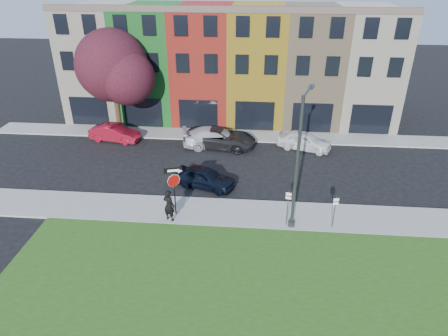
# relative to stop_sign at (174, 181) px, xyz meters

# --- Properties ---
(ground) EXTENTS (120.00, 120.00, 0.00)m
(ground) POSITION_rel_stop_sign_xyz_m (4.44, -2.55, -2.35)
(ground) COLOR black
(ground) RESTS_ON ground
(sidewalk_near) EXTENTS (40.00, 3.00, 0.12)m
(sidewalk_near) POSITION_rel_stop_sign_xyz_m (6.44, 0.45, -2.29)
(sidewalk_near) COLOR gray
(sidewalk_near) RESTS_ON ground
(sidewalk_far) EXTENTS (40.00, 2.40, 0.12)m
(sidewalk_far) POSITION_rel_stop_sign_xyz_m (1.44, 12.45, -2.29)
(sidewalk_far) COLOR gray
(sidewalk_far) RESTS_ON ground
(rowhouse_block) EXTENTS (30.00, 10.12, 10.00)m
(rowhouse_block) POSITION_rel_stop_sign_xyz_m (1.94, 18.63, 2.64)
(rowhouse_block) COLOR beige
(rowhouse_block) RESTS_ON ground
(stop_sign) EXTENTS (1.02, 0.32, 3.13)m
(stop_sign) POSITION_rel_stop_sign_xyz_m (0.00, 0.00, 0.00)
(stop_sign) COLOR black
(stop_sign) RESTS_ON sidewalk_near
(man) EXTENTS (1.06, 0.99, 1.99)m
(man) POSITION_rel_stop_sign_xyz_m (-0.22, -0.65, -1.23)
(man) COLOR black
(man) RESTS_ON sidewalk_near
(sedan_near) EXTENTS (4.23, 5.21, 1.43)m
(sedan_near) POSITION_rel_stop_sign_xyz_m (1.31, 3.55, -1.63)
(sedan_near) COLOR black
(sedan_near) RESTS_ON ground
(parked_car_red) EXTENTS (2.81, 4.73, 1.40)m
(parked_car_red) POSITION_rel_stop_sign_xyz_m (-7.28, 10.61, -1.64)
(parked_car_red) COLOR maroon
(parked_car_red) RESTS_ON ground
(parked_car_silver) EXTENTS (4.61, 6.43, 1.59)m
(parked_car_silver) POSITION_rel_stop_sign_xyz_m (1.37, 10.32, -1.55)
(parked_car_silver) COLOR silver
(parked_car_silver) RESTS_ON ground
(parked_car_dark) EXTENTS (4.16, 6.47, 1.61)m
(parked_car_dark) POSITION_rel_stop_sign_xyz_m (1.74, 10.15, -1.54)
(parked_car_dark) COLOR black
(parked_car_dark) RESTS_ON ground
(parked_car_white) EXTENTS (4.28, 5.36, 1.48)m
(parked_car_white) POSITION_rel_stop_sign_xyz_m (8.56, 10.28, -1.61)
(parked_car_white) COLOR white
(parked_car_white) RESTS_ON ground
(street_lamp) EXTENTS (1.00, 2.51, 7.77)m
(street_lamp) POSITION_rel_stop_sign_xyz_m (6.93, -0.45, 1.69)
(street_lamp) COLOR #444749
(street_lamp) RESTS_ON sidewalk_near
(parking_sign_a) EXTENTS (0.32, 0.11, 2.20)m
(parking_sign_a) POSITION_rel_stop_sign_xyz_m (6.59, -0.47, -0.85)
(parking_sign_a) COLOR #444749
(parking_sign_a) RESTS_ON sidewalk_near
(parking_sign_b) EXTENTS (0.32, 0.12, 2.05)m
(parking_sign_b) POSITION_rel_stop_sign_xyz_m (9.19, -0.63, -0.93)
(parking_sign_b) COLOR #444749
(parking_sign_b) RESTS_ON sidewalk_near
(tree_purple) EXTENTS (7.18, 6.29, 8.83)m
(tree_purple) POSITION_rel_stop_sign_xyz_m (-7.36, 12.54, 3.45)
(tree_purple) COLOR black
(tree_purple) RESTS_ON sidewalk_far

